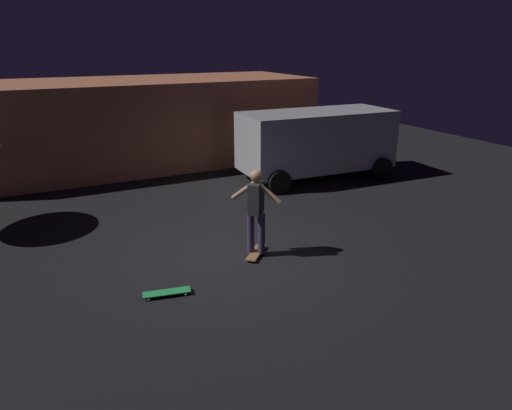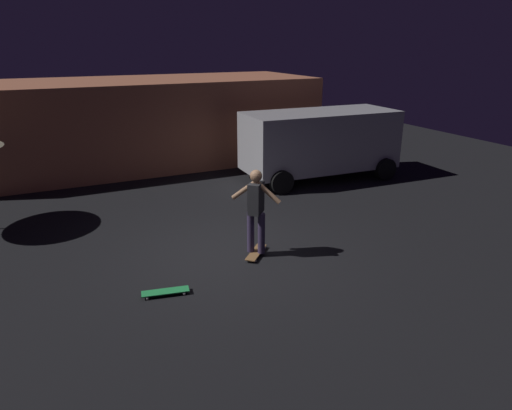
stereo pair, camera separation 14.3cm
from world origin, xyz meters
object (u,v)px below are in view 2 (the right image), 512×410
parked_van (320,141)px  skater (256,206)px  skateboard_spare (165,292)px  skateboard_ridden (256,252)px

parked_van → skater: size_ratio=2.80×
parked_van → skateboard_spare: size_ratio=5.83×
parked_van → skateboard_ridden: 5.93m
skateboard_spare → skateboard_ridden: bearing=19.4°
parked_van → skateboard_ridden: size_ratio=6.67×
skateboard_ridden → skateboard_spare: (-2.01, -0.71, 0.00)m
parked_van → skateboard_ridden: parked_van is taller
skateboard_ridden → skateboard_spare: 2.13m
parked_van → skateboard_ridden: (-4.12, -4.12, -1.11)m
parked_van → skateboard_spare: (-6.13, -4.83, -1.11)m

